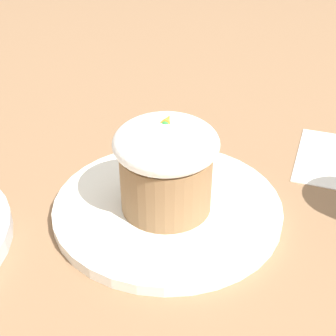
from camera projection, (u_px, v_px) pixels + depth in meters
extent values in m
plane|color=#846042|center=(168.00, 211.00, 0.47)|extent=(4.00, 4.00, 0.00)
cylinder|color=white|center=(168.00, 206.00, 0.47)|extent=(0.23, 0.23, 0.01)
cylinder|color=olive|center=(168.00, 181.00, 0.45)|extent=(0.09, 0.09, 0.06)
ellipsoid|color=white|center=(168.00, 143.00, 0.42)|extent=(0.10, 0.10, 0.04)
cone|color=orange|center=(170.00, 118.00, 0.42)|extent=(0.02, 0.01, 0.01)
sphere|color=green|center=(168.00, 124.00, 0.41)|extent=(0.01, 0.01, 0.01)
cube|color=silver|center=(143.00, 169.00, 0.52)|extent=(0.07, 0.04, 0.00)
ellipsoid|color=silver|center=(153.00, 193.00, 0.47)|extent=(0.05, 0.05, 0.01)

